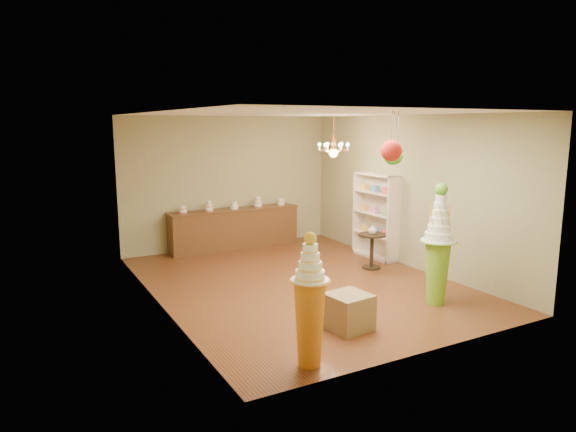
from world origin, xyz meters
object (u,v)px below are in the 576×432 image
round_table (372,246)px  pedestal_green (438,257)px  pedestal_orange (310,312)px  sideboard (235,228)px

round_table → pedestal_green: bearing=-99.6°
pedestal_green → pedestal_orange: size_ratio=1.20×
sideboard → round_table: 3.33m
pedestal_green → sideboard: (-1.37, 4.96, -0.29)m
sideboard → round_table: bearing=-58.7°
sideboard → pedestal_green: bearing=-74.5°
sideboard → round_table: size_ratio=4.36×
pedestal_orange → sideboard: bearing=75.7°
pedestal_green → pedestal_orange: 2.99m
pedestal_green → round_table: 2.17m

